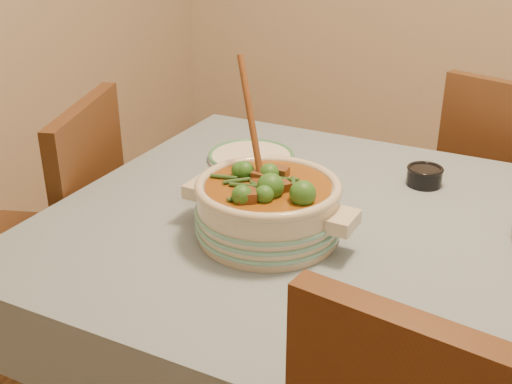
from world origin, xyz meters
TOP-DOWN VIEW (x-y plane):
  - dining_table at (0.00, 0.00)m, footprint 1.68×1.08m
  - stew_casserole at (-0.33, -0.11)m, footprint 0.38×0.31m
  - white_plate at (-0.55, 0.24)m, footprint 0.30×0.30m
  - condiment_bowl at (-0.10, 0.29)m, footprint 0.10×0.10m
  - chair_left at (-1.04, -0.01)m, footprint 0.55×0.55m

SIDE VIEW (x-z plane):
  - chair_left at x=-1.04m, z-range 0.06..0.98m
  - dining_table at x=0.00m, z-range 0.29..1.04m
  - white_plate at x=-0.55m, z-range 0.76..0.78m
  - condiment_bowl at x=-0.10m, z-range 0.76..0.81m
  - stew_casserole at x=-0.33m, z-range 0.65..1.01m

